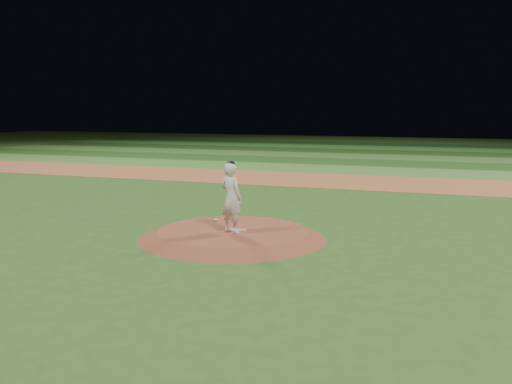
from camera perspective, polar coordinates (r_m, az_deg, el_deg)
ground at (r=16.83m, az=-2.34°, el=-4.65°), size 120.00×120.00×0.00m
infield_dirt_band at (r=30.06m, az=7.87°, el=1.12°), size 70.00×6.00×0.02m
outfield_stripe_0 at (r=35.42m, az=9.76°, el=2.18°), size 70.00×5.00×0.02m
outfield_stripe_1 at (r=40.32m, az=11.04°, el=2.90°), size 70.00×5.00×0.02m
outfield_stripe_2 at (r=45.25m, az=12.05°, el=3.46°), size 70.00×5.00×0.02m
outfield_stripe_3 at (r=50.19m, az=12.85°, el=3.91°), size 70.00×5.00×0.02m
outfield_stripe_4 at (r=55.14m, az=13.52°, el=4.28°), size 70.00×5.00×0.02m
outfield_stripe_5 at (r=60.10m, az=14.07°, el=4.59°), size 70.00×5.00×0.02m
pitchers_mound at (r=16.81m, az=-2.34°, el=-4.24°), size 5.50×5.50×0.25m
pitching_rubber at (r=16.73m, az=-2.00°, el=-3.81°), size 0.57×0.21×0.03m
rosin_bag at (r=18.11m, az=-4.07°, el=-2.80°), size 0.14×0.14×0.07m
pitcher_on_mound at (r=16.25m, az=-2.51°, el=-0.56°), size 0.86×0.71×2.08m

